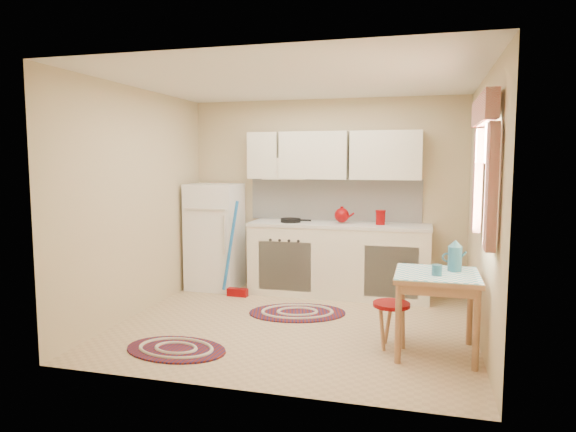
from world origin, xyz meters
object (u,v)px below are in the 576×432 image
object	(u,v)px
fridge	(215,236)
table	(436,314)
stool	(391,325)
base_cabinets	(339,261)

from	to	relation	value
fridge	table	size ratio (longest dim) A/B	1.94
table	stool	size ratio (longest dim) A/B	1.71
fridge	table	xyz separation A→B (m)	(2.82, -1.71, -0.34)
base_cabinets	table	distance (m)	2.11
base_cabinets	stool	world-z (taller)	base_cabinets
table	stool	world-z (taller)	table
fridge	base_cabinets	size ratio (longest dim) A/B	0.62
fridge	stool	bearing A→B (deg)	-34.36
stool	table	bearing A→B (deg)	-6.37
table	fridge	bearing A→B (deg)	148.84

